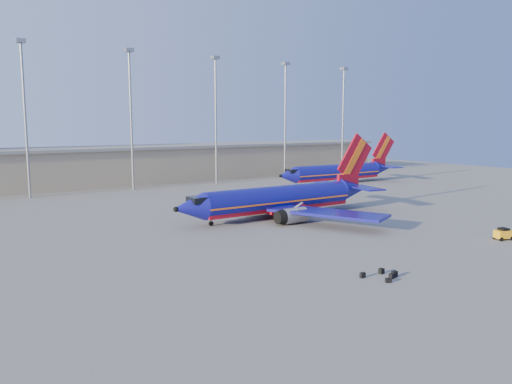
{
  "coord_description": "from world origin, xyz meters",
  "views": [
    {
      "loc": [
        -42.8,
        -53.14,
        13.63
      ],
      "look_at": [
        -2.7,
        4.54,
        4.0
      ],
      "focal_mm": 35.0,
      "sensor_mm": 36.0,
      "label": 1
    }
  ],
  "objects": [
    {
      "name": "ground",
      "position": [
        0.0,
        0.0,
        0.0
      ],
      "size": [
        220.0,
        220.0,
        0.0
      ],
      "primitive_type": "plane",
      "color": "slate",
      "rests_on": "ground"
    },
    {
      "name": "terminal_building",
      "position": [
        10.0,
        58.0,
        4.32
      ],
      "size": [
        122.0,
        16.0,
        8.5
      ],
      "color": "gray",
      "rests_on": "ground"
    },
    {
      "name": "light_mast_row",
      "position": [
        5.0,
        46.0,
        17.55
      ],
      "size": [
        101.6,
        1.6,
        28.65
      ],
      "color": "gray",
      "rests_on": "ground"
    },
    {
      "name": "aircraft_main",
      "position": [
        1.88,
        4.25,
        2.59
      ],
      "size": [
        35.76,
        34.44,
        12.12
      ],
      "rotation": [
        0.0,
        0.0,
        -0.01
      ],
      "color": "navy",
      "rests_on": "ground"
    },
    {
      "name": "aircraft_second",
      "position": [
        38.07,
        29.62,
        2.66
      ],
      "size": [
        34.3,
        13.35,
        11.61
      ],
      "rotation": [
        0.0,
        0.0,
        -0.05
      ],
      "color": "navy",
      "rests_on": "ground"
    },
    {
      "name": "baggage_tug",
      "position": [
        14.17,
        -22.48,
        0.75
      ],
      "size": [
        2.26,
        1.74,
        1.43
      ],
      "rotation": [
        0.0,
        0.0,
        -0.3
      ],
      "color": "orange",
      "rests_on": "ground"
    },
    {
      "name": "luggage_pile",
      "position": [
        -8.72,
        -24.34,
        0.24
      ],
      "size": [
        3.07,
        2.62,
        0.54
      ],
      "color": "black",
      "rests_on": "ground"
    }
  ]
}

